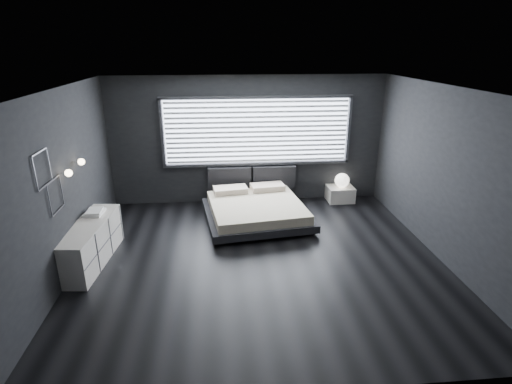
{
  "coord_description": "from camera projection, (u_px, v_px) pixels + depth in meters",
  "views": [
    {
      "loc": [
        -0.62,
        -5.84,
        3.41
      ],
      "look_at": [
        0.0,
        0.85,
        0.9
      ],
      "focal_mm": 28.0,
      "sensor_mm": 36.0,
      "label": 1
    }
  ],
  "objects": [
    {
      "name": "wall_art_lower",
      "position": [
        56.0,
        195.0,
        5.68
      ],
      "size": [
        0.01,
        0.48,
        0.48
      ],
      "color": "#47474C",
      "rests_on": "ground"
    },
    {
      "name": "wall_art_upper",
      "position": [
        42.0,
        169.0,
        5.28
      ],
      "size": [
        0.01,
        0.48,
        0.48
      ],
      "color": "#47474C",
      "rests_on": "ground"
    },
    {
      "name": "dresser",
      "position": [
        91.0,
        243.0,
        6.53
      ],
      "size": [
        0.65,
        1.75,
        0.68
      ],
      "color": "beige",
      "rests_on": "ground"
    },
    {
      "name": "room",
      "position": [
        261.0,
        181.0,
        6.21
      ],
      "size": [
        6.04,
        6.0,
        2.8
      ],
      "color": "black",
      "rests_on": "ground"
    },
    {
      "name": "sconce_near",
      "position": [
        68.0,
        173.0,
        5.93
      ],
      "size": [
        0.18,
        0.11,
        0.11
      ],
      "color": "silver",
      "rests_on": "ground"
    },
    {
      "name": "window",
      "position": [
        257.0,
        132.0,
        8.67
      ],
      "size": [
        4.14,
        0.09,
        1.52
      ],
      "color": "white",
      "rests_on": "ground"
    },
    {
      "name": "book_stack",
      "position": [
        94.0,
        212.0,
        6.78
      ],
      "size": [
        0.31,
        0.39,
        0.08
      ],
      "color": "white",
      "rests_on": "dresser"
    },
    {
      "name": "nightstand",
      "position": [
        340.0,
        194.0,
        9.15
      ],
      "size": [
        0.59,
        0.49,
        0.34
      ],
      "primitive_type": "cube",
      "rotation": [
        0.0,
        0.0,
        0.01
      ],
      "color": "beige",
      "rests_on": "ground"
    },
    {
      "name": "headboard",
      "position": [
        252.0,
        178.0,
        8.97
      ],
      "size": [
        1.96,
        0.16,
        0.52
      ],
      "color": "black",
      "rests_on": "ground"
    },
    {
      "name": "orb_lamp",
      "position": [
        342.0,
        180.0,
        9.01
      ],
      "size": [
        0.33,
        0.33,
        0.33
      ],
      "primitive_type": "sphere",
      "color": "white",
      "rests_on": "nightstand"
    },
    {
      "name": "bed",
      "position": [
        256.0,
        210.0,
        8.1
      ],
      "size": [
        2.24,
        2.16,
        0.52
      ],
      "color": "black",
      "rests_on": "ground"
    },
    {
      "name": "sconce_far",
      "position": [
        81.0,
        162.0,
        6.49
      ],
      "size": [
        0.18,
        0.11,
        0.11
      ],
      "color": "silver",
      "rests_on": "ground"
    }
  ]
}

